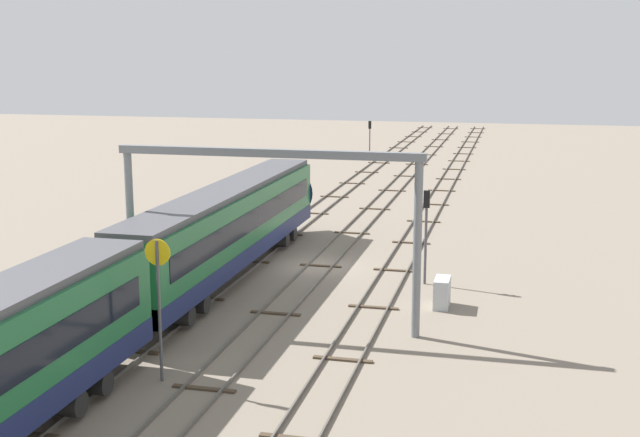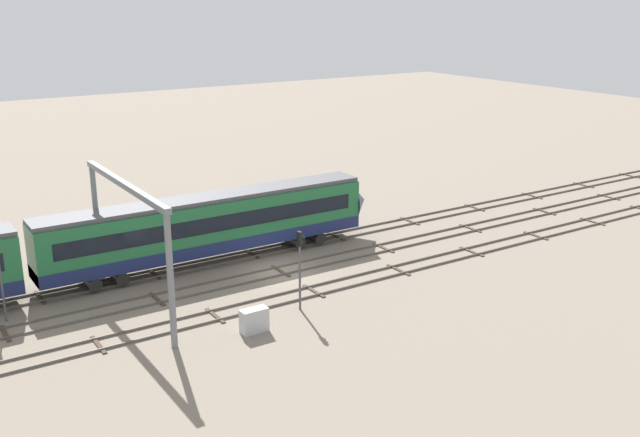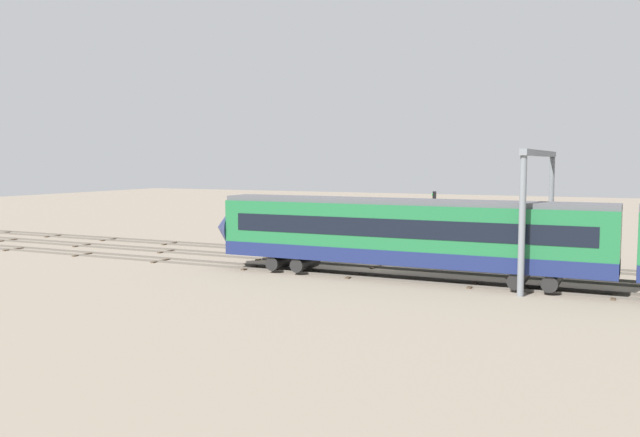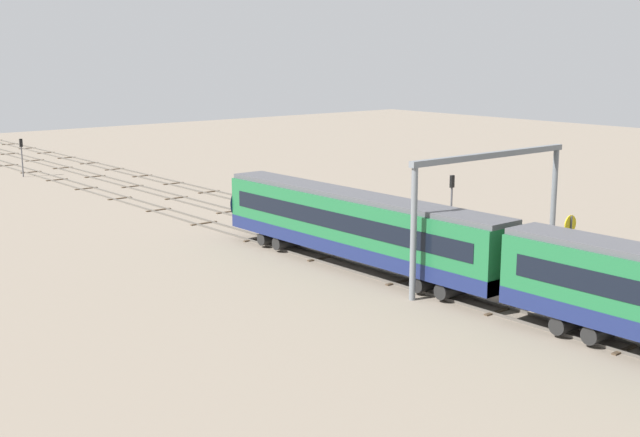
{
  "view_description": "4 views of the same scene",
  "coord_description": "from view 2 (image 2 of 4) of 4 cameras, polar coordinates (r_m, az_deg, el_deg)",
  "views": [
    {
      "loc": [
        -43.91,
        -10.58,
        11.89
      ],
      "look_at": [
        0.34,
        0.12,
        2.72
      ],
      "focal_mm": 45.94,
      "sensor_mm": 36.0,
      "label": 1
    },
    {
      "loc": [
        -23.53,
        -41.19,
        18.24
      ],
      "look_at": [
        4.51,
        1.96,
        2.61
      ],
      "focal_mm": 41.05,
      "sensor_mm": 36.0,
      "label": 2
    },
    {
      "loc": [
        -16.06,
        43.12,
        7.23
      ],
      "look_at": [
        2.9,
        3.17,
        3.46
      ],
      "focal_mm": 37.68,
      "sensor_mm": 36.0,
      "label": 3
    },
    {
      "loc": [
        -42.19,
        39.22,
        13.85
      ],
      "look_at": [
        3.32,
        1.69,
        1.94
      ],
      "focal_mm": 46.8,
      "sensor_mm": 36.0,
      "label": 4
    }
  ],
  "objects": [
    {
      "name": "track_second_near",
      "position": [
        50.79,
        -3.07,
        -4.09
      ],
      "size": [
        188.7,
        2.4,
        0.16
      ],
      "color": "#59544C",
      "rests_on": "ground"
    },
    {
      "name": "ground_plane",
      "position": [
        50.82,
        -3.07,
        -4.16
      ],
      "size": [
        204.7,
        204.7,
        0.0
      ],
      "primitive_type": "plane",
      "color": "gray"
    },
    {
      "name": "track_near_foreground",
      "position": [
        47.4,
        -0.47,
        -5.64
      ],
      "size": [
        188.7,
        2.4,
        0.16
      ],
      "color": "#59544C",
      "rests_on": "ground"
    },
    {
      "name": "track_with_train",
      "position": [
        54.31,
        -5.33,
        -2.73
      ],
      "size": [
        188.7,
        2.4,
        0.16
      ],
      "color": "#59544C",
      "rests_on": "ground"
    },
    {
      "name": "signal_light_trackside_approach",
      "position": [
        43.66,
        -1.58,
        -3.21
      ],
      "size": [
        0.31,
        0.32,
        4.99
      ],
      "color": "#4C4C51",
      "rests_on": "ground"
    },
    {
      "name": "relay_cabinet",
      "position": [
        41.89,
        -5.15,
        -7.93
      ],
      "size": [
        1.61,
        0.71,
        1.41
      ],
      "color": "#B2B7BC",
      "rests_on": "ground"
    },
    {
      "name": "overhead_gantry",
      "position": [
        44.8,
        -14.82,
        0.1
      ],
      "size": [
        0.4,
        13.67,
        7.9
      ],
      "color": "slate",
      "rests_on": "ground"
    }
  ]
}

